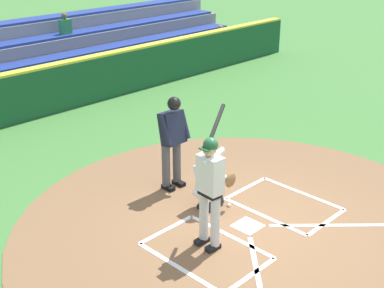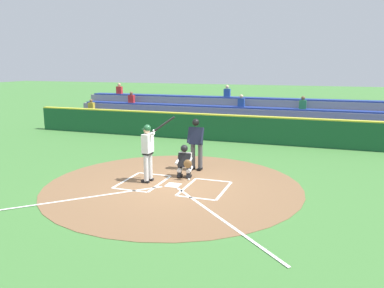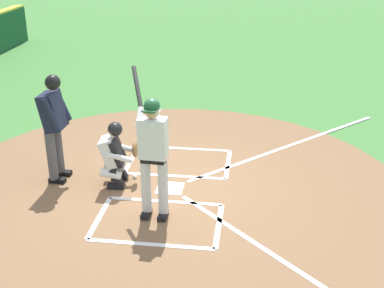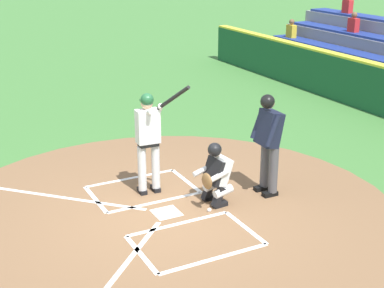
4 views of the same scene
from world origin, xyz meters
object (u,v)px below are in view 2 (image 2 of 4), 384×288
(batter, at_px, (148,149))
(catcher, at_px, (185,161))
(baseball, at_px, (189,179))
(plate_umpire, at_px, (196,141))

(batter, height_order, catcher, batter)
(catcher, bearing_deg, baseball, 133.18)
(baseball, bearing_deg, catcher, -46.82)
(plate_umpire, height_order, baseball, plate_umpire)
(catcher, distance_m, baseball, 0.65)
(batter, bearing_deg, baseball, -153.35)
(plate_umpire, bearing_deg, catcher, 87.22)
(catcher, xyz_separation_m, baseball, (-0.23, 0.24, -0.55))
(catcher, height_order, plate_umpire, plate_umpire)
(plate_umpire, bearing_deg, batter, 62.17)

